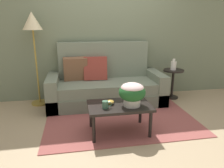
# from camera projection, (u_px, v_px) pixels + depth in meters

# --- Properties ---
(ground_plane) EXTENTS (14.00, 14.00, 0.00)m
(ground_plane) POSITION_uv_depth(u_px,v_px,m) (120.00, 117.00, 3.52)
(ground_plane) COLOR tan
(wall_back) EXTENTS (6.40, 0.12, 2.92)m
(wall_back) POSITION_uv_depth(u_px,v_px,m) (108.00, 25.00, 4.23)
(wall_back) COLOR slate
(wall_back) RESTS_ON ground
(area_rug) EXTENTS (2.37, 1.70, 0.01)m
(area_rug) POSITION_uv_depth(u_px,v_px,m) (120.00, 117.00, 3.51)
(area_rug) COLOR #994C47
(area_rug) RESTS_ON ground
(couch) EXTENTS (2.17, 0.85, 1.15)m
(couch) POSITION_uv_depth(u_px,v_px,m) (105.00, 86.00, 4.10)
(couch) COLOR #626B59
(couch) RESTS_ON ground
(coffee_table) EXTENTS (0.87, 0.55, 0.42)m
(coffee_table) POSITION_uv_depth(u_px,v_px,m) (119.00, 108.00, 2.95)
(coffee_table) COLOR black
(coffee_table) RESTS_ON ground
(side_table) EXTENTS (0.41, 0.41, 0.60)m
(side_table) POSITION_uv_depth(u_px,v_px,m) (173.00, 79.00, 4.33)
(side_table) COLOR black
(side_table) RESTS_ON ground
(floor_lamp) EXTENTS (0.34, 0.34, 1.70)m
(floor_lamp) POSITION_uv_depth(u_px,v_px,m) (33.00, 29.00, 3.74)
(floor_lamp) COLOR olive
(floor_lamp) RESTS_ON ground
(potted_plant) EXTENTS (0.36, 0.36, 0.32)m
(potted_plant) POSITION_uv_depth(u_px,v_px,m) (132.00, 92.00, 2.85)
(potted_plant) COLOR #B7B2A8
(potted_plant) RESTS_ON coffee_table
(coffee_mug) EXTENTS (0.13, 0.08, 0.10)m
(coffee_mug) POSITION_uv_depth(u_px,v_px,m) (106.00, 105.00, 2.80)
(coffee_mug) COLOR #3D664C
(coffee_mug) RESTS_ON coffee_table
(snack_bowl) EXTENTS (0.11, 0.11, 0.06)m
(snack_bowl) POSITION_uv_depth(u_px,v_px,m) (110.00, 102.00, 2.94)
(snack_bowl) COLOR gold
(snack_bowl) RESTS_ON coffee_table
(table_vase) EXTENTS (0.11, 0.11, 0.23)m
(table_vase) POSITION_uv_depth(u_px,v_px,m) (173.00, 65.00, 4.24)
(table_vase) COLOR silver
(table_vase) RESTS_ON side_table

